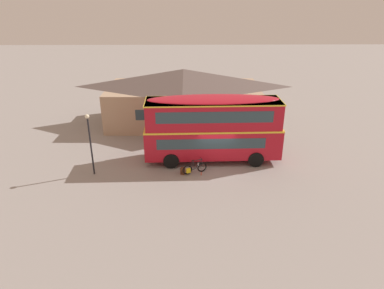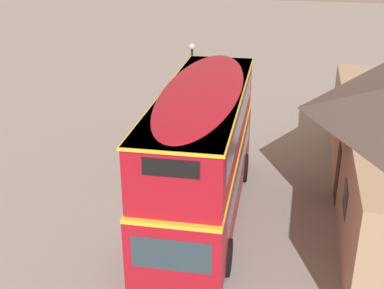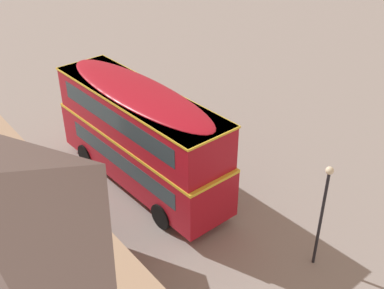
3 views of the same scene
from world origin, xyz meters
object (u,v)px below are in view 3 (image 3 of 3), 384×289
(backpack_on_ground, at_px, (209,181))
(street_lamp, at_px, (323,206))
(double_decker_bus, at_px, (140,133))
(touring_bicycle, at_px, (197,173))
(water_bottle_red_squeeze, at_px, (195,170))

(backpack_on_ground, xyz_separation_m, street_lamp, (-6.03, 0.13, 2.41))
(double_decker_bus, relative_size, street_lamp, 2.27)
(touring_bicycle, height_order, street_lamp, street_lamp)
(water_bottle_red_squeeze, bearing_deg, backpack_on_ground, 171.63)
(water_bottle_red_squeeze, bearing_deg, double_decker_bus, 69.23)
(water_bottle_red_squeeze, relative_size, street_lamp, 0.06)
(double_decker_bus, xyz_separation_m, touring_bicycle, (-1.38, -2.08, -2.27))
(double_decker_bus, height_order, touring_bicycle, double_decker_bus)
(backpack_on_ground, xyz_separation_m, water_bottle_red_squeeze, (1.25, -0.18, -0.14))
(backpack_on_ground, relative_size, street_lamp, 0.12)
(double_decker_bus, bearing_deg, street_lamp, -165.92)
(touring_bicycle, height_order, backpack_on_ground, touring_bicycle)
(touring_bicycle, bearing_deg, water_bottle_red_squeeze, -30.81)
(backpack_on_ground, bearing_deg, water_bottle_red_squeeze, -8.37)
(street_lamp, bearing_deg, double_decker_bus, 14.08)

